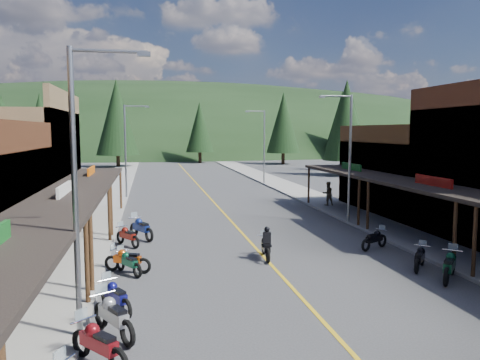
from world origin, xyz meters
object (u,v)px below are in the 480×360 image
pine_10 (54,124)px  shop_east_3 (417,177)px  bike_west_4 (99,342)px  rider_on_bike (266,246)px  pine_4 (283,123)px  streetlight_1 (127,147)px  pine_2 (117,117)px  bike_west_10 (141,227)px  bike_west_9 (128,235)px  streetlight_0 (80,181)px  pine_1 (41,123)px  bike_east_8 (374,238)px  pine_7 (2,123)px  pine_6 (416,127)px  bike_east_6 (450,265)px  streetlight_3 (263,143)px  bike_west_7 (129,261)px  shop_west_3 (4,169)px  pine_11 (346,120)px  pedestrian_east_b (328,193)px  bike_west_5 (113,315)px  pine_3 (200,127)px  bike_west_6 (116,295)px  bike_east_7 (420,257)px  bike_west_8 (127,259)px  pine_5 (342,120)px  pine_9 (352,127)px  pine_8 (1,129)px

pine_10 → shop_east_3: bearing=-50.6°
bike_west_4 → rider_on_bike: size_ratio=1.05×
pine_4 → streetlight_1: bearing=-123.3°
pine_2 → bike_west_10: 52.59m
bike_west_9 → streetlight_0: bearing=-126.9°
shop_east_3 → pine_10: 50.24m
pine_1 → bike_east_8: size_ratio=6.48×
pine_4 → pine_7: same height
streetlight_0 → bike_west_9: size_ratio=4.01×
pine_2 → bike_west_10: (4.39, -51.89, -7.32)m
pine_2 → bike_east_8: 58.86m
pine_6 → bike_east_6: pine_6 is taller
streetlight_3 → bike_west_7: streetlight_3 is taller
shop_west_3 → bike_west_7: (7.76, -11.38, -2.99)m
pine_10 → pine_11: size_ratio=0.94×
shop_east_3 → streetlight_3: bearing=110.0°
pine_7 → pine_10: 29.53m
pine_10 → pedestrian_east_b: 44.66m
bike_west_7 → bike_west_5: bearing=-124.1°
shop_east_3 → bike_west_7: bearing=-150.1°
streetlight_1 → pine_4: (24.95, 38.00, 2.78)m
pine_3 → bike_west_6: (-10.26, -70.12, -5.91)m
bike_east_7 → pedestrian_east_b: size_ratio=1.06×
bike_west_8 → bike_west_9: 4.54m
pine_5 → bike_east_7: size_ratio=7.29×
bike_west_9 → bike_east_7: (12.21, -6.47, -0.02)m
bike_west_5 → bike_west_7: bike_west_5 is taller
pine_11 → bike_east_7: pine_11 is taller
shop_east_3 → bike_west_6: shop_east_3 is taller
rider_on_bike → bike_west_4: bearing=-120.0°
bike_west_7 → bike_west_4: bearing=-125.5°
pine_2 → rider_on_bike: pine_2 is taller
pine_9 → bike_east_6: bearing=-110.2°
bike_east_7 → pine_5: bearing=110.2°
pine_8 → bike_east_7: bearing=-56.2°
shop_west_3 → pine_1: size_ratio=0.87×
streetlight_3 → pine_10: 32.06m
streetlight_0 → bike_west_6: streetlight_0 is taller
pine_3 → rider_on_bike: pine_3 is taller
pine_3 → pine_10: 27.20m
streetlight_0 → streetlight_1: (0.00, 28.00, 0.00)m
bike_east_6 → bike_east_8: size_ratio=1.18×
pine_10 → bike_east_8: pine_10 is taller
pine_2 → bike_east_7: pine_2 is taller
pine_7 → bike_west_6: pine_7 is taller
streetlight_1 → bike_west_8: (0.87, -21.81, -3.89)m
pine_7 → bike_east_8: pine_7 is taller
pine_10 → bike_west_6: size_ratio=5.78×
bike_west_8 → bike_west_9: bike_west_8 is taller
pine_8 → bike_west_7: bearing=-68.3°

